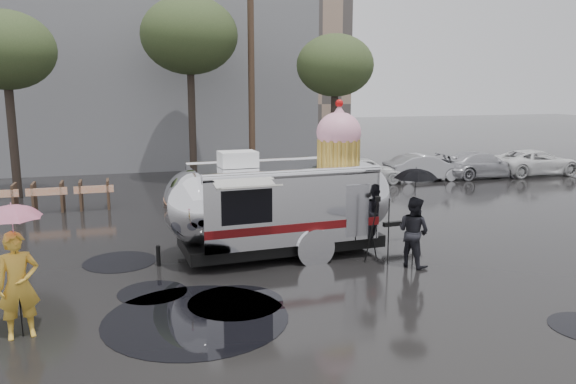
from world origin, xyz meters
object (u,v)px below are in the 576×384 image
object	(u,v)px
airstream_trailer	(284,200)
person_right	(413,232)
person_left	(18,285)
tripod	(377,222)

from	to	relation	value
airstream_trailer	person_right	distance (m)	3.30
person_left	tripod	size ratio (longest dim) A/B	1.14
airstream_trailer	person_right	size ratio (longest dim) A/B	4.39
person_left	tripod	world-z (taller)	person_left
person_right	tripod	world-z (taller)	person_right
airstream_trailer	person_right	bearing A→B (deg)	-38.64
airstream_trailer	tripod	xyz separation A→B (m)	(1.99, -1.29, -0.41)
airstream_trailer	person_left	xyz separation A→B (m)	(-5.66, -3.45, -0.47)
person_left	person_right	xyz separation A→B (m)	(8.31, 1.57, -0.09)
airstream_trailer	person_right	world-z (taller)	airstream_trailer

